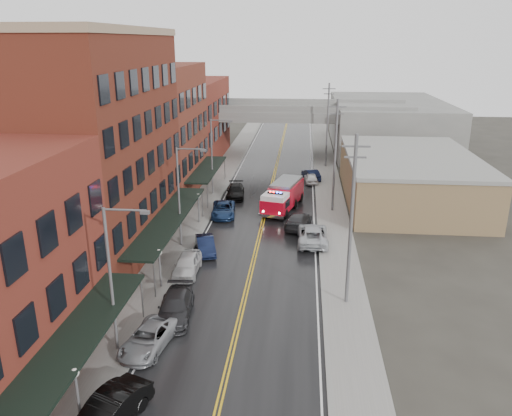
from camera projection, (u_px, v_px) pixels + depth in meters
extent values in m
cube|color=black|center=(262.00, 225.00, 49.92)|extent=(11.00, 160.00, 0.02)
cube|color=slate|center=(191.00, 222.00, 50.56)|extent=(3.00, 160.00, 0.15)
cube|color=slate|center=(336.00, 227.00, 49.23)|extent=(3.00, 160.00, 0.15)
cube|color=gray|center=(207.00, 223.00, 50.41)|extent=(0.30, 160.00, 0.15)
cube|color=gray|center=(319.00, 226.00, 49.38)|extent=(0.30, 160.00, 0.15)
cube|color=maroon|center=(97.00, 148.00, 41.65)|extent=(9.00, 20.00, 18.00)
cube|color=maroon|center=(157.00, 131.00, 58.64)|extent=(9.00, 15.00, 15.00)
cube|color=maroon|center=(191.00, 121.00, 75.63)|extent=(9.00, 20.00, 12.00)
cube|color=olive|center=(409.00, 179.00, 57.10)|extent=(14.00, 22.00, 5.00)
cube|color=slate|center=(387.00, 125.00, 84.75)|extent=(18.00, 30.00, 8.00)
cube|color=black|center=(71.00, 345.00, 25.11)|extent=(2.60, 16.00, 0.18)
cylinder|color=slate|center=(142.00, 299.00, 32.66)|extent=(0.10, 0.10, 3.00)
cube|color=black|center=(169.00, 218.00, 43.04)|extent=(2.60, 18.00, 0.18)
cylinder|color=slate|center=(154.00, 279.00, 35.30)|extent=(0.10, 0.10, 3.00)
cylinder|color=slate|center=(202.00, 204.00, 51.53)|extent=(0.10, 0.10, 3.00)
cube|color=black|center=(207.00, 169.00, 59.55)|extent=(2.60, 13.00, 0.18)
cylinder|color=slate|center=(207.00, 196.00, 54.17)|extent=(0.10, 0.10, 3.00)
cylinder|color=slate|center=(225.00, 169.00, 65.68)|extent=(0.10, 0.10, 3.00)
cylinder|color=#59595B|center=(78.00, 400.00, 23.64)|extent=(0.14, 0.14, 2.80)
sphere|color=silver|center=(75.00, 373.00, 23.16)|extent=(0.44, 0.44, 0.44)
cylinder|color=#59595B|center=(160.00, 271.00, 36.85)|extent=(0.14, 0.14, 2.80)
sphere|color=silver|center=(159.00, 252.00, 36.37)|extent=(0.44, 0.44, 0.44)
cylinder|color=#59595B|center=(199.00, 210.00, 50.05)|extent=(0.14, 0.14, 2.80)
sphere|color=silver|center=(198.00, 196.00, 49.58)|extent=(0.44, 0.44, 0.44)
cylinder|color=#59595B|center=(111.00, 282.00, 28.35)|extent=(0.18, 0.18, 9.00)
cylinder|color=#59595B|center=(125.00, 210.00, 26.83)|extent=(2.40, 0.12, 0.12)
cube|color=#59595B|center=(145.00, 212.00, 26.77)|extent=(0.50, 0.22, 0.18)
cylinder|color=#59595B|center=(179.00, 198.00, 43.44)|extent=(0.18, 0.18, 9.00)
cylinder|color=#59595B|center=(190.00, 149.00, 41.93)|extent=(2.40, 0.12, 0.12)
cube|color=#59595B|center=(203.00, 150.00, 41.86)|extent=(0.50, 0.22, 0.18)
cylinder|color=#59595B|center=(212.00, 158.00, 58.54)|extent=(0.18, 0.18, 9.00)
cylinder|color=#59595B|center=(221.00, 120.00, 57.02)|extent=(2.40, 0.12, 0.12)
cube|color=#59595B|center=(231.00, 121.00, 56.96)|extent=(0.50, 0.22, 0.18)
cylinder|color=#59595B|center=(351.00, 223.00, 33.20)|extent=(0.24, 0.24, 12.00)
cube|color=#59595B|center=(356.00, 146.00, 31.54)|extent=(1.80, 0.12, 0.12)
cube|color=#59595B|center=(355.00, 157.00, 31.77)|extent=(1.40, 0.12, 0.12)
cylinder|color=#59595B|center=(335.00, 157.00, 52.07)|extent=(0.24, 0.24, 12.00)
cube|color=#59595B|center=(338.00, 107.00, 50.41)|extent=(1.80, 0.12, 0.12)
cube|color=#59595B|center=(337.00, 114.00, 50.63)|extent=(1.40, 0.12, 0.12)
cylinder|color=#59595B|center=(327.00, 126.00, 70.94)|extent=(0.24, 0.24, 12.00)
cube|color=#59595B|center=(329.00, 89.00, 69.28)|extent=(1.80, 0.12, 0.12)
cube|color=#59595B|center=(329.00, 94.00, 69.50)|extent=(1.40, 0.12, 0.12)
cube|color=slate|center=(280.00, 113.00, 77.96)|extent=(40.00, 10.00, 1.50)
cube|color=slate|center=(211.00, 136.00, 80.15)|extent=(1.60, 8.00, 6.00)
cube|color=slate|center=(349.00, 138.00, 78.15)|extent=(1.60, 8.00, 6.00)
cube|color=#B9081C|center=(286.00, 192.00, 55.27)|extent=(3.86, 6.05, 2.14)
cube|color=#B9081C|center=(275.00, 206.00, 51.83)|extent=(3.12, 3.20, 1.53)
cube|color=silver|center=(275.00, 196.00, 51.51)|extent=(2.95, 2.97, 0.51)
cube|color=black|center=(276.00, 202.00, 51.91)|extent=(2.89, 2.22, 0.81)
cube|color=slate|center=(286.00, 182.00, 54.88)|extent=(3.51, 5.60, 0.31)
cube|color=black|center=(275.00, 193.00, 51.40)|extent=(1.65, 0.68, 0.14)
sphere|color=#FF0C0C|center=(270.00, 192.00, 51.55)|extent=(0.20, 0.20, 0.20)
sphere|color=#1933FF|center=(281.00, 193.00, 51.19)|extent=(0.20, 0.20, 0.20)
cylinder|color=black|center=(265.00, 212.00, 52.34)|extent=(1.07, 0.60, 1.02)
cylinder|color=black|center=(285.00, 214.00, 51.62)|extent=(1.07, 0.60, 1.02)
cylinder|color=black|center=(275.00, 202.00, 55.52)|extent=(1.07, 0.60, 1.02)
cylinder|color=black|center=(294.00, 204.00, 54.79)|extent=(1.07, 0.60, 1.02)
cylinder|color=black|center=(282.00, 196.00, 57.78)|extent=(1.07, 0.60, 1.02)
cylinder|color=black|center=(301.00, 197.00, 57.06)|extent=(1.07, 0.60, 1.02)
imported|color=black|center=(108.00, 412.00, 23.65)|extent=(3.31, 5.26, 1.64)
imported|color=gray|center=(148.00, 338.00, 29.78)|extent=(2.94, 5.10, 1.34)
imported|color=black|center=(175.00, 307.00, 33.12)|extent=(2.59, 5.39, 1.51)
imported|color=beige|center=(187.00, 264.00, 39.37)|extent=(1.95, 4.65, 1.57)
imported|color=black|center=(205.00, 245.00, 43.30)|extent=(2.61, 4.44, 1.38)
imported|color=navy|center=(223.00, 209.00, 52.42)|extent=(2.91, 5.33, 1.42)
imported|color=black|center=(235.00, 191.00, 58.61)|extent=(2.50, 5.17, 1.45)
imported|color=#B5B8BD|center=(312.00, 234.00, 45.37)|extent=(2.76, 5.85, 1.62)
imported|color=#2B2B2E|center=(298.00, 220.00, 49.17)|extent=(3.00, 5.28, 1.44)
imported|color=white|center=(311.00, 178.00, 64.54)|extent=(1.95, 4.03, 1.33)
imported|color=black|center=(311.00, 174.00, 66.03)|extent=(2.67, 4.61, 1.44)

